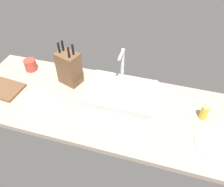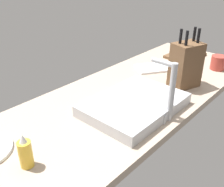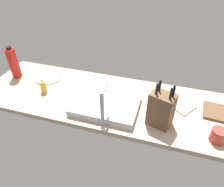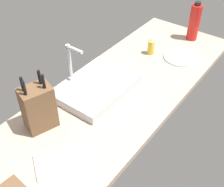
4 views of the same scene
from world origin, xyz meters
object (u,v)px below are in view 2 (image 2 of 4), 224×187
sink_basin (134,105)px  knife_block (186,65)px  soap_bottle (25,153)px  cutting_board (185,55)px  coffee_mug (218,63)px  dish_towel (156,68)px  faucet (170,88)px

sink_basin → knife_block: knife_block is taller
soap_bottle → sink_basin: bearing=175.1°
cutting_board → knife_block: bearing=26.7°
sink_basin → knife_block: bearing=173.3°
knife_block → coffee_mug: bearing=-168.8°
cutting_board → coffee_mug: 26.03cm
soap_bottle → dish_towel: size_ratio=0.52×
sink_basin → cutting_board: size_ratio=1.72×
knife_block → dish_towel: knife_block is taller
faucet → soap_bottle: faucet is taller
faucet → knife_block: knife_block is taller
faucet → soap_bottle: size_ratio=2.06×
dish_towel → coffee_mug: bearing=130.3°
knife_block → coffee_mug: knife_block is taller
faucet → cutting_board: (-74.62, -31.02, -13.53)cm
knife_block → cutting_board: 46.96cm
sink_basin → cutting_board: sink_basin is taller
faucet → cutting_board: 81.93cm
cutting_board → soap_bottle: (128.85, 11.83, 4.33)cm
faucet → dish_towel: bearing=-142.1°
dish_towel → soap_bottle: bearing=8.7°
dish_towel → sink_basin: bearing=22.6°
soap_bottle → dish_towel: (-98.07, -14.98, -4.63)cm
knife_block → soap_bottle: 88.71cm
faucet → knife_block: size_ratio=0.84×
knife_block → soap_bottle: bearing=12.8°
soap_bottle → dish_towel: soap_bottle is taller
faucet → dish_towel: 57.27cm
cutting_board → soap_bottle: bearing=5.2°
soap_bottle → coffee_mug: 122.45cm
cutting_board → coffee_mug: size_ratio=3.07×
cutting_board → soap_bottle: size_ratio=2.10×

